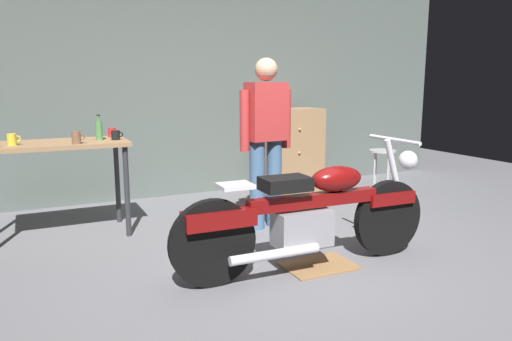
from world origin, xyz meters
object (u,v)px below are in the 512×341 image
(wooden_dresser, at_px, (291,150))
(mug_yellow_tall, at_px, (12,140))
(motorcycle, at_px, (310,213))
(mug_red_diner, at_px, (112,132))
(shop_stool, at_px, (382,162))
(bottle, at_px, (99,130))
(mug_black_matte, at_px, (116,135))
(mug_brown_stoneware, at_px, (77,137))
(person_standing, at_px, (266,136))

(wooden_dresser, height_order, mug_yellow_tall, wooden_dresser)
(motorcycle, xyz_separation_m, mug_red_diner, (-1.15, 1.89, 0.50))
(shop_stool, distance_m, bottle, 3.25)
(shop_stool, height_order, mug_black_matte, mug_black_matte)
(shop_stool, relative_size, mug_brown_stoneware, 5.59)
(mug_black_matte, xyz_separation_m, mug_red_diner, (0.01, 0.25, 0.00))
(wooden_dresser, distance_m, mug_brown_stoneware, 2.92)
(shop_stool, distance_m, mug_black_matte, 3.10)
(wooden_dresser, xyz_separation_m, bottle, (-2.51, -0.75, 0.45))
(mug_black_matte, height_order, mug_brown_stoneware, mug_brown_stoneware)
(motorcycle, distance_m, shop_stool, 2.38)
(mug_yellow_tall, bearing_deg, mug_brown_stoneware, -14.33)
(motorcycle, relative_size, wooden_dresser, 1.99)
(shop_stool, relative_size, mug_red_diner, 6.15)
(mug_red_diner, bearing_deg, bottle, -125.71)
(wooden_dresser, xyz_separation_m, mug_black_matte, (-2.36, -0.79, 0.39))
(mug_red_diner, bearing_deg, motorcycle, -58.57)
(motorcycle, distance_m, mug_black_matte, 2.07)
(mug_black_matte, relative_size, mug_yellow_tall, 1.00)
(person_standing, relative_size, mug_brown_stoneware, 14.59)
(motorcycle, relative_size, mug_yellow_tall, 19.62)
(mug_yellow_tall, xyz_separation_m, mug_red_diner, (0.89, 0.28, -0.01))
(mug_black_matte, xyz_separation_m, mug_yellow_tall, (-0.88, -0.03, 0.01))
(mug_yellow_tall, height_order, mug_red_diner, mug_yellow_tall)
(mug_yellow_tall, bearing_deg, mug_black_matte, 2.04)
(shop_stool, relative_size, mug_yellow_tall, 5.73)
(mug_brown_stoneware, bearing_deg, motorcycle, -44.00)
(motorcycle, bearing_deg, mug_red_diner, 122.78)
(wooden_dresser, relative_size, bottle, 4.56)
(person_standing, bearing_deg, mug_red_diner, -34.71)
(wooden_dresser, relative_size, mug_yellow_tall, 9.85)
(mug_brown_stoneware, bearing_deg, wooden_dresser, 19.29)
(mug_red_diner, bearing_deg, mug_yellow_tall, -162.44)
(mug_yellow_tall, distance_m, bottle, 0.74)
(mug_brown_stoneware, xyz_separation_m, bottle, (0.22, 0.20, 0.04))
(motorcycle, bearing_deg, person_standing, 81.96)
(mug_brown_stoneware, distance_m, bottle, 0.30)
(wooden_dresser, bearing_deg, shop_stool, -55.01)
(person_standing, xyz_separation_m, wooden_dresser, (1.02, 1.29, -0.38))
(mug_yellow_tall, bearing_deg, motorcycle, -38.18)
(wooden_dresser, xyz_separation_m, mug_red_diner, (-2.36, -0.54, 0.40))
(motorcycle, xyz_separation_m, mug_brown_stoneware, (-1.53, 1.47, 0.51))
(mug_yellow_tall, bearing_deg, mug_red_diner, 17.56)
(mug_brown_stoneware, xyz_separation_m, mug_red_diner, (0.37, 0.41, -0.01))
(motorcycle, distance_m, wooden_dresser, 2.71)
(shop_stool, relative_size, wooden_dresser, 0.58)
(wooden_dresser, distance_m, mug_yellow_tall, 3.37)
(shop_stool, bearing_deg, mug_red_diner, 171.58)
(person_standing, distance_m, wooden_dresser, 1.69)
(shop_stool, relative_size, bottle, 2.66)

